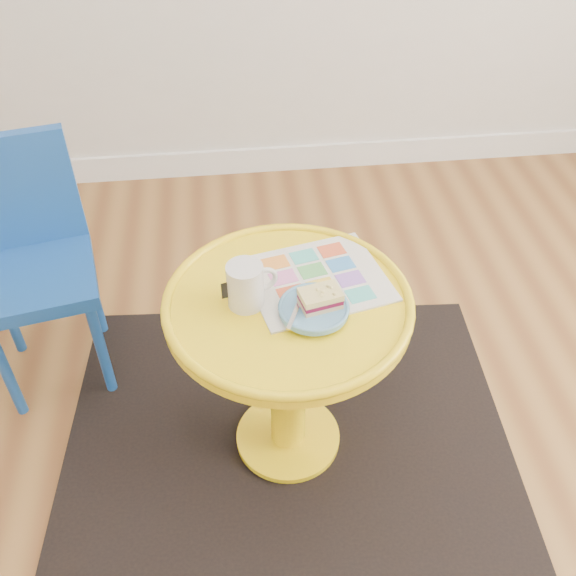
{
  "coord_description": "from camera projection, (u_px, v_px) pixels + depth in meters",
  "views": [
    {
      "loc": [
        -0.29,
        -0.62,
        1.61
      ],
      "look_at": [
        -0.17,
        0.48,
        0.61
      ],
      "focal_mm": 40.0,
      "sensor_mm": 36.0,
      "label": 1
    }
  ],
  "objects": [
    {
      "name": "cake_slice",
      "position": [
        320.0,
        298.0,
        1.47
      ],
      "size": [
        0.1,
        0.08,
        0.04
      ],
      "rotation": [
        0.0,
        0.0,
        0.23
      ],
      "color": "#D3BC8C",
      "rests_on": "plate"
    },
    {
      "name": "chair",
      "position": [
        29.0,
        252.0,
        1.86
      ],
      "size": [
        0.4,
        0.4,
        0.77
      ],
      "rotation": [
        0.0,
        0.0,
        0.2
      ],
      "color": "#184B9E",
      "rests_on": "ground"
    },
    {
      "name": "newspaper",
      "position": [
        317.0,
        279.0,
        1.58
      ],
      "size": [
        0.38,
        0.35,
        0.01
      ],
      "primitive_type": "cube",
      "rotation": [
        0.0,
        0.0,
        0.23
      ],
      "color": "silver",
      "rests_on": "side_table"
    },
    {
      "name": "rug",
      "position": [
        288.0,
        439.0,
        1.9
      ],
      "size": [
        1.37,
        1.18,
        0.01
      ],
      "primitive_type": "cube",
      "rotation": [
        0.0,
        0.0,
        -0.07
      ],
      "color": "black",
      "rests_on": "ground"
    },
    {
      "name": "fork",
      "position": [
        298.0,
        306.0,
        1.47
      ],
      "size": [
        0.07,
        0.14,
        0.0
      ],
      "rotation": [
        0.0,
        0.0,
        -0.4
      ],
      "color": "silver",
      "rests_on": "plate"
    },
    {
      "name": "room_walls",
      "position": [
        28.0,
        327.0,
        2.17
      ],
      "size": [
        4.0,
        4.0,
        4.0
      ],
      "color": "silver",
      "rests_on": "ground"
    },
    {
      "name": "mug",
      "position": [
        246.0,
        284.0,
        1.48
      ],
      "size": [
        0.12,
        0.09,
        0.11
      ],
      "rotation": [
        0.0,
        0.0,
        0.25
      ],
      "color": "silver",
      "rests_on": "side_table"
    },
    {
      "name": "plate",
      "position": [
        314.0,
        309.0,
        1.48
      ],
      "size": [
        0.16,
        0.16,
        0.02
      ],
      "color": "#5892BB",
      "rests_on": "newspaper"
    },
    {
      "name": "side_table",
      "position": [
        288.0,
        346.0,
        1.63
      ],
      "size": [
        0.6,
        0.6,
        0.57
      ],
      "color": "yellow",
      "rests_on": "ground"
    }
  ]
}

